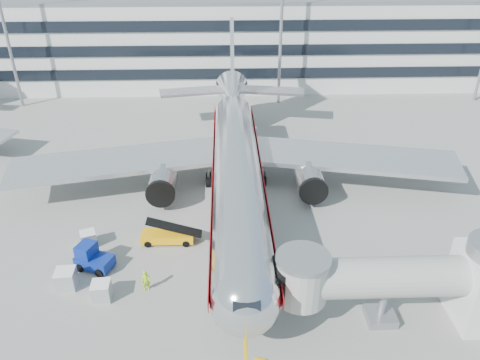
{
  "coord_description": "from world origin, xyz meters",
  "views": [
    {
      "loc": [
        -1.22,
        -34.04,
        26.8
      ],
      "look_at": [
        0.26,
        7.47,
        4.0
      ],
      "focal_mm": 35.0,
      "sensor_mm": 36.0,
      "label": 1
    }
  ],
  "objects_px": {
    "cargo_container_right": "(88,239)",
    "belt_loader": "(168,236)",
    "baggage_tug": "(92,258)",
    "main_jet": "(236,159)",
    "cargo_container_left": "(101,291)",
    "cargo_container_front": "(66,279)",
    "ramp_worker": "(146,281)"
  },
  "relations": [
    {
      "from": "main_jet",
      "to": "ramp_worker",
      "type": "xyz_separation_m",
      "value": [
        -7.92,
        -15.73,
        -3.27
      ]
    },
    {
      "from": "main_jet",
      "to": "cargo_container_right",
      "type": "bearing_deg",
      "value": -146.85
    },
    {
      "from": "cargo_container_right",
      "to": "cargo_container_front",
      "type": "xyz_separation_m",
      "value": [
        -0.4,
        -5.84,
        0.12
      ]
    },
    {
      "from": "cargo_container_right",
      "to": "belt_loader",
      "type": "bearing_deg",
      "value": 2.15
    },
    {
      "from": "baggage_tug",
      "to": "cargo_container_right",
      "type": "xyz_separation_m",
      "value": [
        -1.19,
        3.32,
        -0.3
      ]
    },
    {
      "from": "main_jet",
      "to": "ramp_worker",
      "type": "relative_size",
      "value": 26.31
    },
    {
      "from": "main_jet",
      "to": "belt_loader",
      "type": "relative_size",
      "value": 9.79
    },
    {
      "from": "cargo_container_left",
      "to": "cargo_container_right",
      "type": "xyz_separation_m",
      "value": [
        -2.85,
        7.33,
        -0.06
      ]
    },
    {
      "from": "cargo_container_right",
      "to": "baggage_tug",
      "type": "bearing_deg",
      "value": -70.21
    },
    {
      "from": "ramp_worker",
      "to": "baggage_tug",
      "type": "bearing_deg",
      "value": 130.59
    },
    {
      "from": "main_jet",
      "to": "cargo_container_front",
      "type": "bearing_deg",
      "value": -134.05
    },
    {
      "from": "cargo_container_left",
      "to": "cargo_container_front",
      "type": "xyz_separation_m",
      "value": [
        -3.25,
        1.49,
        0.06
      ]
    },
    {
      "from": "main_jet",
      "to": "ramp_worker",
      "type": "bearing_deg",
      "value": -116.72
    },
    {
      "from": "belt_loader",
      "to": "ramp_worker",
      "type": "xyz_separation_m",
      "value": [
        -1.1,
        -6.7,
        0.26
      ]
    },
    {
      "from": "belt_loader",
      "to": "cargo_container_right",
      "type": "bearing_deg",
      "value": -177.85
    },
    {
      "from": "baggage_tug",
      "to": "ramp_worker",
      "type": "bearing_deg",
      "value": -31.15
    },
    {
      "from": "main_jet",
      "to": "cargo_container_left",
      "type": "relative_size",
      "value": 32.23
    },
    {
      "from": "baggage_tug",
      "to": "cargo_container_left",
      "type": "xyz_separation_m",
      "value": [
        1.66,
        -4.01,
        -0.24
      ]
    },
    {
      "from": "cargo_container_right",
      "to": "cargo_container_front",
      "type": "relative_size",
      "value": 1.04
    },
    {
      "from": "main_jet",
      "to": "cargo_container_left",
      "type": "distance_m",
      "value": 20.45
    },
    {
      "from": "belt_loader",
      "to": "cargo_container_front",
      "type": "relative_size",
      "value": 3.05
    },
    {
      "from": "cargo_container_left",
      "to": "main_jet",
      "type": "bearing_deg",
      "value": 55.59
    },
    {
      "from": "cargo_container_left",
      "to": "cargo_container_right",
      "type": "bearing_deg",
      "value": 111.28
    },
    {
      "from": "main_jet",
      "to": "baggage_tug",
      "type": "height_order",
      "value": "main_jet"
    },
    {
      "from": "belt_loader",
      "to": "cargo_container_left",
      "type": "relative_size",
      "value": 3.29
    },
    {
      "from": "cargo_container_left",
      "to": "baggage_tug",
      "type": "bearing_deg",
      "value": 112.5
    },
    {
      "from": "belt_loader",
      "to": "cargo_container_front",
      "type": "height_order",
      "value": "belt_loader"
    },
    {
      "from": "baggage_tug",
      "to": "main_jet",
      "type": "bearing_deg",
      "value": 44.04
    },
    {
      "from": "main_jet",
      "to": "baggage_tug",
      "type": "distance_m",
      "value": 18.44
    },
    {
      "from": "belt_loader",
      "to": "main_jet",
      "type": "bearing_deg",
      "value": 52.93
    },
    {
      "from": "cargo_container_left",
      "to": "cargo_container_right",
      "type": "relative_size",
      "value": 0.89
    },
    {
      "from": "cargo_container_front",
      "to": "baggage_tug",
      "type": "bearing_deg",
      "value": 57.69
    }
  ]
}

